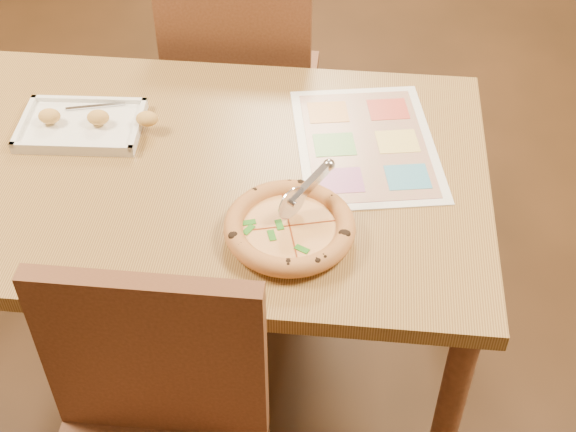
# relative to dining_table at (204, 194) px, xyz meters

# --- Properties ---
(dining_table) EXTENTS (1.30, 0.85, 0.72)m
(dining_table) POSITION_rel_dining_table_xyz_m (0.00, 0.00, 0.00)
(dining_table) COLOR olive
(dining_table) RESTS_ON ground
(chair_far) EXTENTS (0.42, 0.42, 0.47)m
(chair_far) POSITION_rel_dining_table_xyz_m (-0.00, 0.60, -0.07)
(chair_far) COLOR brown
(chair_far) RESTS_ON ground
(plate) EXTENTS (0.28, 0.28, 0.01)m
(plate) POSITION_rel_dining_table_xyz_m (0.22, -0.19, 0.09)
(plate) COLOR white
(plate) RESTS_ON dining_table
(pizza) EXTENTS (0.27, 0.27, 0.04)m
(pizza) POSITION_rel_dining_table_xyz_m (0.22, -0.20, 0.11)
(pizza) COLOR #D28747
(pizza) RESTS_ON plate
(pizza_cutter) EXTENTS (0.10, 0.12, 0.09)m
(pizza_cutter) POSITION_rel_dining_table_xyz_m (0.25, -0.15, 0.17)
(pizza_cutter) COLOR silver
(pizza_cutter) RESTS_ON pizza
(appetizer_tray) EXTENTS (0.34, 0.21, 0.06)m
(appetizer_tray) POSITION_rel_dining_table_xyz_m (-0.30, 0.11, 0.10)
(appetizer_tray) COLOR white
(appetizer_tray) RESTS_ON dining_table
(menu) EXTENTS (0.39, 0.50, 0.00)m
(menu) POSITION_rel_dining_table_xyz_m (0.37, 0.12, 0.09)
(menu) COLOR silver
(menu) RESTS_ON dining_table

